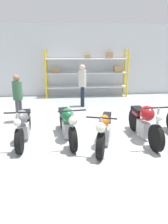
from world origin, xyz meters
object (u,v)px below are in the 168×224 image
Objects in this scene: shelving_rack at (88,72)px; person_near_rack at (82,82)px; motorcycle_red at (144,122)px; person_browsing at (18,95)px; motorcycle_green at (67,123)px; motorcycle_grey at (23,125)px; motorcycle_orange at (104,130)px.

person_near_rack is at bearing -103.50° from shelving_rack.
person_browsing reaches higher than motorcycle_red.
shelving_rack is 2.61× the size of person_browsing.
motorcycle_green is at bearing 151.91° from person_browsing.
motorcycle_grey is 1.03× the size of motorcycle_orange.
person_browsing is 0.90× the size of person_near_rack.
motorcycle_green is 1.21× the size of person_near_rack.
motorcycle_orange is 1.25× the size of person_browsing.
shelving_rack is at bearing 155.08° from motorcycle_grey.
motorcycle_grey is at bearing 55.33° from person_near_rack.
motorcycle_red is at bearing 104.09° from person_near_rack.
person_browsing is at bearing -112.55° from motorcycle_orange.
shelving_rack is 2.06m from person_near_rack.
motorcycle_grey is at bearing -97.42° from motorcycle_red.
motorcycle_green is (1.17, 0.00, 0.02)m from motorcycle_grey.
person_browsing is (-1.58, 1.63, 0.46)m from motorcycle_green.
motorcycle_orange is at bearing 75.67° from motorcycle_grey.
motorcycle_green is at bearing 72.19° from person_near_rack.
person_near_rack is at bearing -159.54° from motorcycle_orange.
motorcycle_grey is at bearing 121.85° from person_browsing.
shelving_rack reaches higher than person_browsing.
person_near_rack is (0.74, 3.46, 0.57)m from motorcycle_green.
motorcycle_green reaches higher than motorcycle_orange.
shelving_rack is at bearing -109.29° from person_near_rack.
shelving_rack reaches higher than motorcycle_grey.
motorcycle_green is at bearing 88.89° from motorcycle_grey.
motorcycle_orange is at bearing 53.58° from motorcycle_green.
person_near_rack is at bearing -163.29° from motorcycle_red.
person_near_rack is (-0.48, -1.99, -0.22)m from shelving_rack.
person_browsing is (-2.80, -3.82, -0.34)m from shelving_rack.
motorcycle_grey is (-2.39, -5.45, -0.82)m from shelving_rack.
motorcycle_red reaches higher than motorcycle_green.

